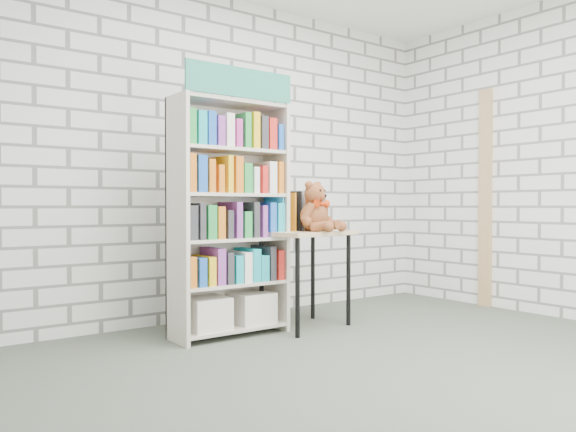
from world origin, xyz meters
TOP-DOWN VIEW (x-y plane):
  - ground at (0.00, 0.00)m, footprint 4.50×4.50m
  - room_shell at (0.00, 0.00)m, footprint 4.52×4.02m
  - bookshelf at (-0.41, 1.36)m, footprint 0.88×0.34m
  - display_table at (0.22, 1.23)m, footprint 0.79×0.61m
  - table_books at (0.21, 1.34)m, footprint 0.53×0.30m
  - teddy_bear at (0.25, 1.12)m, footprint 0.36×0.35m
  - door_trim at (2.23, 0.95)m, footprint 0.05×0.12m

SIDE VIEW (x-z plane):
  - ground at x=0.00m, z-range 0.00..0.00m
  - display_table at x=0.22m, z-range 0.28..1.05m
  - bookshelf at x=-0.41m, z-range -0.09..1.89m
  - table_books at x=0.21m, z-range 0.77..1.07m
  - teddy_bear at x=0.25m, z-range 0.73..1.13m
  - door_trim at x=2.23m, z-range 0.00..2.10m
  - room_shell at x=0.00m, z-range 0.38..3.19m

